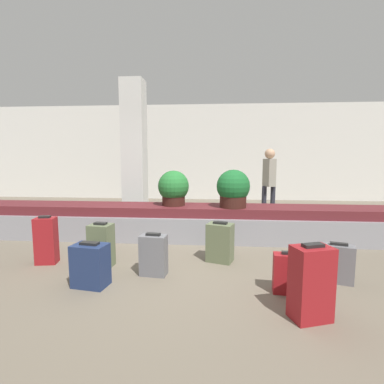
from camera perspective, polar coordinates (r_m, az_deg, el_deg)
ground_plane at (r=4.41m, az=-1.38°, el=-13.19°), size 18.00×18.00×0.00m
back_wall at (r=10.27m, az=2.29°, el=7.53°), size 18.00×0.06×3.20m
carousel at (r=5.52m, az=0.00°, el=-5.86°), size 8.62×0.88×0.61m
pillar at (r=7.04m, az=-10.91°, el=7.57°), size 0.50×0.50×3.20m
suitcase_0 at (r=3.60m, az=18.29°, el=-14.53°), size 0.39×0.20×0.47m
suitcase_1 at (r=3.78m, az=-18.77°, el=-13.04°), size 0.43×0.32×0.53m
suitcase_2 at (r=4.09m, az=26.01°, el=-12.12°), size 0.39×0.28×0.49m
suitcase_3 at (r=3.09m, az=21.74°, el=-15.82°), size 0.41×0.34×0.73m
suitcase_4 at (r=4.73m, az=-26.02°, el=-8.30°), size 0.31×0.24×0.68m
suitcase_5 at (r=4.34m, az=-16.90°, el=-9.70°), size 0.33×0.28×0.62m
suitcase_6 at (r=4.37m, az=5.36°, el=-9.54°), size 0.42×0.35×0.58m
suitcase_7 at (r=3.92m, az=-7.33°, el=-11.81°), size 0.35×0.23×0.55m
potted_plant_0 at (r=5.46m, az=-3.54°, el=0.72°), size 0.56×0.56×0.64m
potted_plant_1 at (r=5.29m, az=7.86°, el=0.56°), size 0.58×0.58×0.67m
traveler_0 at (r=8.05m, az=-10.61°, el=3.89°), size 0.36×0.26×1.80m
traveler_1 at (r=7.18m, az=14.47°, el=2.63°), size 0.31×0.36×1.67m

